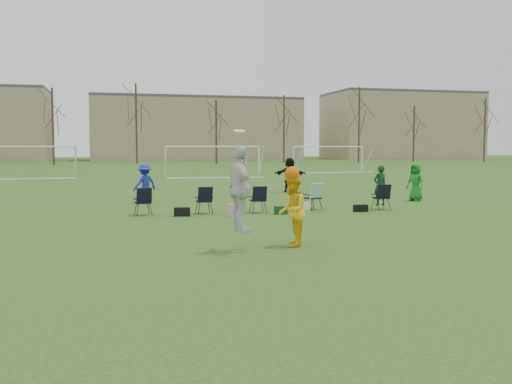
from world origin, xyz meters
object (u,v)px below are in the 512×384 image
object	(u,v)px
fielder_green_far	(416,182)
fielder_blue	(145,184)
goal_left	(24,153)
goal_mid	(213,153)
fielder_black	(290,175)
center_contest	(265,199)
goal_right	(329,152)

from	to	relation	value
fielder_green_far	fielder_blue	bearing A→B (deg)	-126.12
goal_left	goal_mid	world-z (taller)	same
fielder_black	goal_mid	xyz separation A→B (m)	(-1.38, 15.26, 1.01)
center_contest	goal_mid	world-z (taller)	center_contest
fielder_black	goal_right	bearing A→B (deg)	-92.49
goal_left	goal_right	distance (m)	26.31
fielder_blue	goal_right	world-z (taller)	goal_right
center_contest	goal_right	size ratio (longest dim) A/B	0.38
center_contest	goal_right	distance (m)	40.58
center_contest	fielder_green_far	bearing A→B (deg)	45.71
center_contest	goal_mid	bearing A→B (deg)	82.11
fielder_green_far	goal_mid	distance (m)	22.03
fielder_black	goal_right	xyz separation A→B (m)	(10.62, 21.26, 1.01)
goal_mid	fielder_green_far	bearing A→B (deg)	-72.29
fielder_blue	fielder_green_far	world-z (taller)	fielder_green_far
fielder_black	goal_right	size ratio (longest dim) A/B	0.25
center_contest	goal_left	bearing A→B (deg)	106.28
fielder_green_far	center_contest	size ratio (longest dim) A/B	0.60
fielder_green_far	goal_right	bearing A→B (deg)	140.25
fielder_black	fielder_green_far	bearing A→B (deg)	146.09
fielder_green_far	fielder_black	world-z (taller)	fielder_black
center_contest	goal_mid	xyz separation A→B (m)	(4.32, 31.15, 0.76)
center_contest	goal_left	distance (m)	34.55
goal_left	goal_mid	xyz separation A→B (m)	(14.00, -2.00, 0.00)
fielder_blue	goal_left	xyz separation A→B (m)	(-7.63, 21.28, 1.10)
fielder_blue	fielder_black	distance (m)	8.73
goal_mid	goal_right	size ratio (longest dim) A/B	1.01
goal_left	fielder_blue	bearing A→B (deg)	-75.26
fielder_black	goal_left	size ratio (longest dim) A/B	0.25
fielder_blue	fielder_black	world-z (taller)	fielder_black
fielder_green_far	goal_mid	size ratio (longest dim) A/B	0.22
goal_left	goal_mid	distance (m)	14.14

